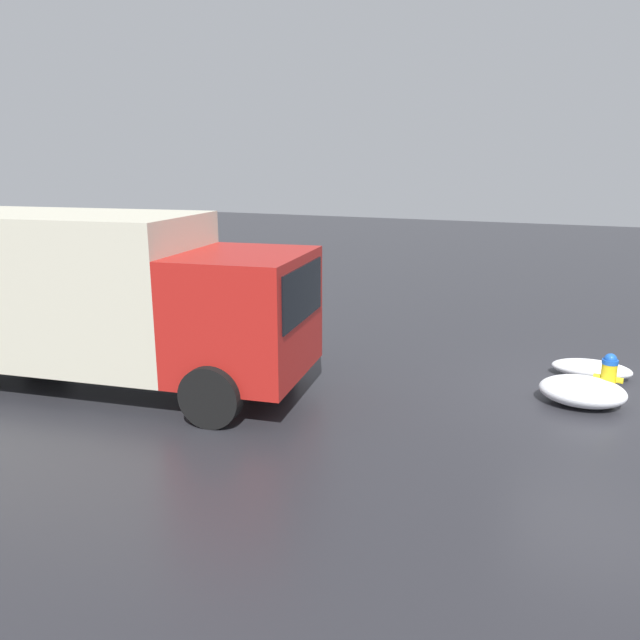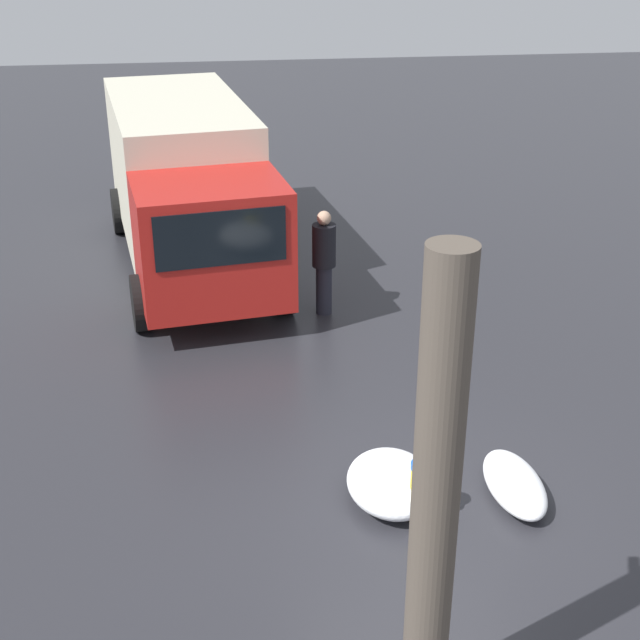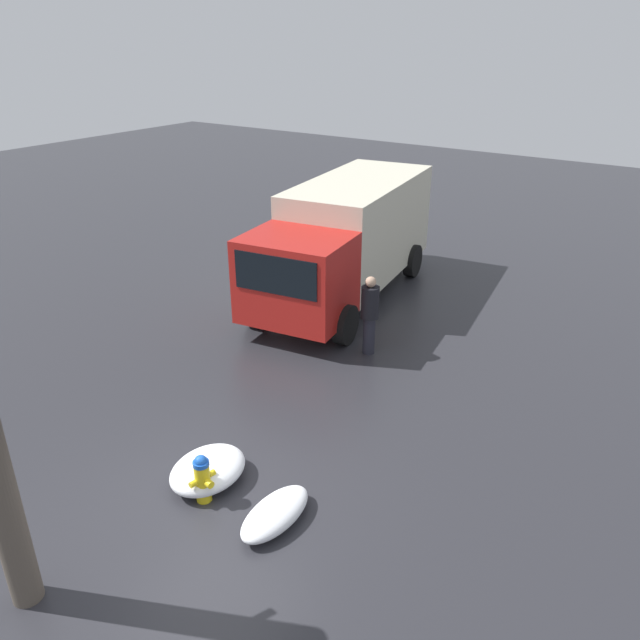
# 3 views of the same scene
# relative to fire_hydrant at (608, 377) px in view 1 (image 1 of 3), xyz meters

# --- Properties ---
(ground_plane) EXTENTS (60.00, 60.00, 0.00)m
(ground_plane) POSITION_rel_fire_hydrant_xyz_m (0.00, 0.00, -0.41)
(ground_plane) COLOR #28282D
(fire_hydrant) EXTENTS (0.44, 0.34, 0.79)m
(fire_hydrant) POSITION_rel_fire_hydrant_xyz_m (0.00, 0.00, 0.00)
(fire_hydrant) COLOR yellow
(fire_hydrant) RESTS_ON ground_plane
(delivery_truck) EXTENTS (7.15, 3.31, 2.85)m
(delivery_truck) POSITION_rel_fire_hydrant_xyz_m (7.87, 2.48, 1.15)
(delivery_truck) COLOR red
(delivery_truck) RESTS_ON ground_plane
(pedestrian) EXTENTS (0.38, 0.38, 1.74)m
(pedestrian) POSITION_rel_fire_hydrant_xyz_m (5.37, 0.34, 0.54)
(pedestrian) COLOR #23232D
(pedestrian) RESTS_ON ground_plane
(snow_pile_by_hydrant) EXTENTS (1.31, 0.62, 0.31)m
(snow_pile_by_hydrant) POSITION_rel_fire_hydrant_xyz_m (0.23, -1.15, -0.25)
(snow_pile_by_hydrant) COLOR white
(snow_pile_by_hydrant) RESTS_ON ground_plane
(snow_pile_curbside) EXTENTS (1.28, 1.01, 0.42)m
(snow_pile_curbside) POSITION_rel_fire_hydrant_xyz_m (0.35, 0.25, -0.20)
(snow_pile_curbside) COLOR white
(snow_pile_curbside) RESTS_ON ground_plane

